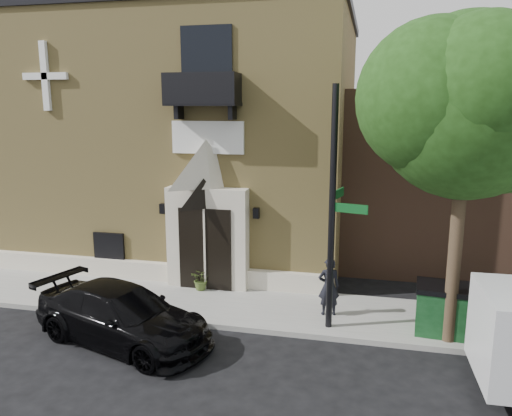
{
  "coord_description": "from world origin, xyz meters",
  "views": [
    {
      "loc": [
        3.96,
        -11.8,
        5.84
      ],
      "look_at": [
        0.75,
        2.0,
        2.95
      ],
      "focal_mm": 35.0,
      "sensor_mm": 36.0,
      "label": 1
    }
  ],
  "objects_px": {
    "fire_hydrant": "(471,328)",
    "pedestrian_near": "(329,286)",
    "black_sedan": "(122,315)",
    "dumpster": "(455,310)",
    "street_sign": "(333,210)"
  },
  "relations": [
    {
      "from": "black_sedan",
      "to": "pedestrian_near",
      "type": "distance_m",
      "value": 5.53
    },
    {
      "from": "fire_hydrant",
      "to": "pedestrian_near",
      "type": "relative_size",
      "value": 0.43
    },
    {
      "from": "street_sign",
      "to": "fire_hydrant",
      "type": "distance_m",
      "value": 4.44
    },
    {
      "from": "black_sedan",
      "to": "dumpster",
      "type": "distance_m",
      "value": 8.39
    },
    {
      "from": "fire_hydrant",
      "to": "black_sedan",
      "type": "bearing_deg",
      "value": -168.75
    },
    {
      "from": "black_sedan",
      "to": "street_sign",
      "type": "distance_m",
      "value": 5.91
    },
    {
      "from": "street_sign",
      "to": "dumpster",
      "type": "bearing_deg",
      "value": 18.87
    },
    {
      "from": "fire_hydrant",
      "to": "dumpster",
      "type": "relative_size",
      "value": 0.35
    },
    {
      "from": "pedestrian_near",
      "to": "black_sedan",
      "type": "bearing_deg",
      "value": 12.44
    },
    {
      "from": "fire_hydrant",
      "to": "dumpster",
      "type": "distance_m",
      "value": 0.58
    },
    {
      "from": "dumpster",
      "to": "pedestrian_near",
      "type": "height_order",
      "value": "pedestrian_near"
    },
    {
      "from": "dumpster",
      "to": "pedestrian_near",
      "type": "relative_size",
      "value": 1.23
    },
    {
      "from": "black_sedan",
      "to": "dumpster",
      "type": "bearing_deg",
      "value": -58.42
    },
    {
      "from": "black_sedan",
      "to": "street_sign",
      "type": "bearing_deg",
      "value": -53.18
    },
    {
      "from": "street_sign",
      "to": "dumpster",
      "type": "xyz_separation_m",
      "value": [
        3.12,
        0.29,
        -2.5
      ]
    }
  ]
}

